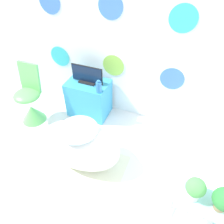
% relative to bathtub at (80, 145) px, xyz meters
% --- Properties ---
extents(ground_plane, '(12.00, 12.00, 0.00)m').
position_rel_bathtub_xyz_m(ground_plane, '(-0.03, -0.77, -0.29)').
color(ground_plane, white).
extents(wall_back_dotted, '(4.65, 0.05, 2.60)m').
position_rel_bathtub_xyz_m(wall_back_dotted, '(-0.03, 1.12, 1.01)').
color(wall_back_dotted, white).
rests_on(wall_back_dotted, ground_plane).
extents(rug, '(1.17, 0.85, 0.01)m').
position_rel_bathtub_xyz_m(rug, '(-0.02, -0.16, -0.29)').
color(rug, silver).
rests_on(rug, ground_plane).
extents(bathtub, '(0.98, 0.55, 0.58)m').
position_rel_bathtub_xyz_m(bathtub, '(0.00, 0.00, 0.00)').
color(bathtub, white).
rests_on(bathtub, ground_plane).
extents(chair, '(0.37, 0.37, 0.88)m').
position_rel_bathtub_xyz_m(chair, '(-1.03, 0.41, -0.01)').
color(chair, '#66C166').
rests_on(chair, ground_plane).
extents(tv_cabinet, '(0.59, 0.41, 0.56)m').
position_rel_bathtub_xyz_m(tv_cabinet, '(-0.31, 0.86, -0.01)').
color(tv_cabinet, '#389ED6').
rests_on(tv_cabinet, ground_plane).
extents(tv, '(0.46, 0.12, 0.26)m').
position_rel_bathtub_xyz_m(tv, '(-0.31, 0.86, 0.38)').
color(tv, black).
rests_on(tv, tv_cabinet).
extents(vase, '(0.08, 0.08, 0.18)m').
position_rel_bathtub_xyz_m(vase, '(-0.07, 0.71, 0.35)').
color(vase, '#2D72B7').
rests_on(vase, tv_cabinet).
extents(side_table, '(0.49, 0.28, 0.50)m').
position_rel_bathtub_xyz_m(side_table, '(1.37, -0.31, 0.11)').
color(side_table, '#99E0D8').
rests_on(side_table, ground_plane).
extents(potted_plant_left, '(0.17, 0.17, 0.23)m').
position_rel_bathtub_xyz_m(potted_plant_left, '(1.26, -0.30, 0.34)').
color(potted_plant_left, white).
rests_on(potted_plant_left, side_table).
extents(potted_plant_right, '(0.19, 0.19, 0.24)m').
position_rel_bathtub_xyz_m(potted_plant_right, '(1.48, -0.32, 0.35)').
color(potted_plant_right, '#8C6B4C').
rests_on(potted_plant_right, side_table).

